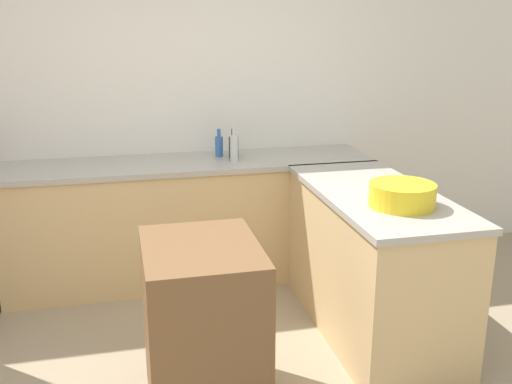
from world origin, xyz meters
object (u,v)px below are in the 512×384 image
island_table (203,327)px  water_bottle_blue (219,146)px  vinegar_bottle_clear (234,147)px  mixing_bowl (402,195)px  wine_bottle_dark (234,146)px

island_table → water_bottle_blue: 1.84m
vinegar_bottle_clear → water_bottle_blue: size_ratio=1.26×
mixing_bowl → vinegar_bottle_clear: bearing=119.2°
mixing_bowl → water_bottle_blue: bearing=118.4°
island_table → vinegar_bottle_clear: vinegar_bottle_clear is taller
mixing_bowl → vinegar_bottle_clear: (-0.71, 1.28, 0.04)m
island_table → vinegar_bottle_clear: bearing=72.9°
mixing_bowl → vinegar_bottle_clear: size_ratio=1.38×
wine_bottle_dark → water_bottle_blue: bearing=145.2°
water_bottle_blue → mixing_bowl: bearing=-61.6°
island_table → water_bottle_blue: water_bottle_blue is taller
mixing_bowl → water_bottle_blue: size_ratio=1.75×
water_bottle_blue → vinegar_bottle_clear: bearing=-67.6°
island_table → mixing_bowl: mixing_bowl is taller
island_table → wine_bottle_dark: (0.48, 1.64, 0.58)m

